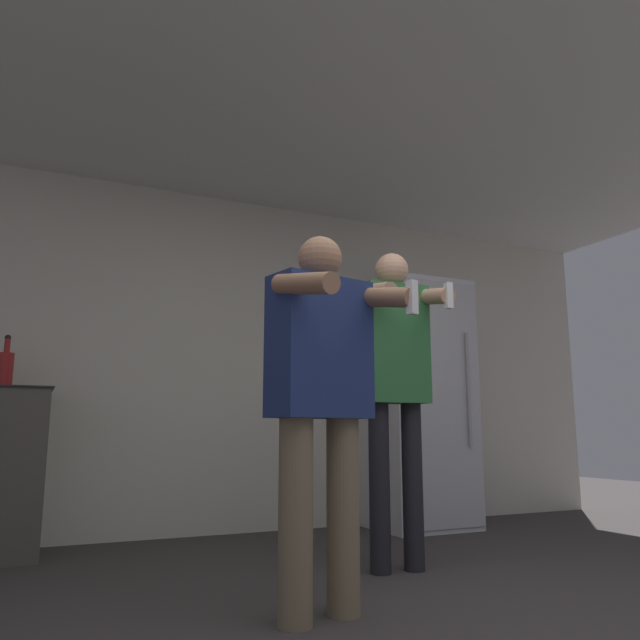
# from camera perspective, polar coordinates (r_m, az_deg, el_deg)

# --- Properties ---
(wall_back) EXTENTS (7.00, 0.06, 2.55)m
(wall_back) POSITION_cam_1_polar(r_m,az_deg,el_deg) (4.85, -7.99, -3.68)
(wall_back) COLOR beige
(wall_back) RESTS_ON ground_plane
(ceiling_slab) EXTENTS (7.00, 3.33, 0.05)m
(ceiling_slab) POSITION_cam_1_polar(r_m,az_deg,el_deg) (3.92, -1.04, 17.79)
(ceiling_slab) COLOR silver
(ceiling_slab) RESTS_ON wall_back
(refrigerator) EXTENTS (0.74, 0.72, 1.93)m
(refrigerator) POSITION_cam_1_polar(r_m,az_deg,el_deg) (5.09, 8.80, -7.48)
(refrigerator) COLOR silver
(refrigerator) RESTS_ON ground_plane
(bottle_clear_vodka) EXTENTS (0.09, 0.09, 0.33)m
(bottle_clear_vodka) POSITION_cam_1_polar(r_m,az_deg,el_deg) (4.32, -26.84, -3.95)
(bottle_clear_vodka) COLOR maroon
(bottle_clear_vodka) RESTS_ON counter
(person_woman_foreground) EXTENTS (0.56, 0.54, 1.57)m
(person_woman_foreground) POSITION_cam_1_polar(r_m,az_deg,el_deg) (2.62, 0.14, -6.44)
(person_woman_foreground) COLOR #75664C
(person_woman_foreground) RESTS_ON ground_plane
(person_man_side) EXTENTS (0.46, 0.45, 1.75)m
(person_man_side) POSITION_cam_1_polar(r_m,az_deg,el_deg) (3.52, 6.85, -4.66)
(person_man_side) COLOR black
(person_man_side) RESTS_ON ground_plane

